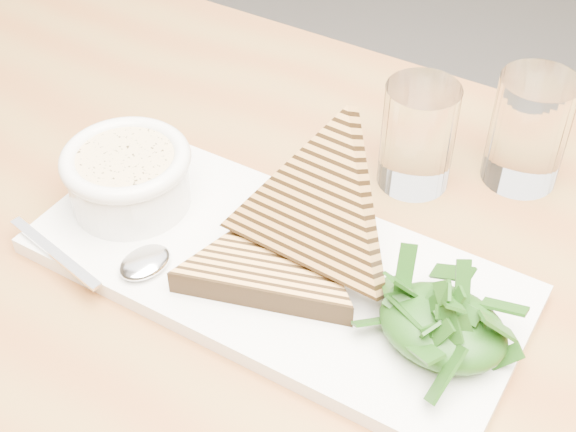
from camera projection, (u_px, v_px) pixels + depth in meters
The scene contains 14 objects.
table_top at pixel (242, 308), 0.66m from camera, with size 1.15×0.77×0.04m, color olive.
table_leg_bl at pixel (110, 203), 1.34m from camera, with size 0.06×0.06×0.74m, color olive.
platter at pixel (275, 268), 0.65m from camera, with size 0.40×0.18×0.01m, color white.
soup_bowl at pixel (130, 184), 0.69m from camera, with size 0.10×0.10×0.04m, color white.
soup at pixel (126, 161), 0.67m from camera, with size 0.09×0.09×0.01m, color #E0C086.
bowl_rim at pixel (125, 159), 0.67m from camera, with size 0.11×0.11×0.01m, color white.
sandwich_flat at pixel (273, 261), 0.63m from camera, with size 0.17×0.17×0.02m, color #D7974D, non-canonical shape.
sandwich_lean at pixel (317, 210), 0.61m from camera, with size 0.17×0.17×0.09m, color #D7974D, non-canonical shape.
salad_base at pixel (443, 327), 0.57m from camera, with size 0.10×0.08×0.04m, color black.
arugula_pile at pixel (444, 319), 0.57m from camera, with size 0.11×0.10×0.05m, color #285817, non-canonical shape.
spoon_bowl at pixel (145, 262), 0.64m from camera, with size 0.03×0.05×0.01m, color silver.
spoon_handle at pixel (54, 252), 0.65m from camera, with size 0.11×0.01×0.00m, color silver.
glass_near at pixel (418, 136), 0.71m from camera, with size 0.07×0.07×0.10m, color white.
glass_far at pixel (529, 131), 0.71m from camera, with size 0.07×0.07×0.11m, color white.
Camera 1 is at (0.19, -0.50, 1.26)m, focal length 50.00 mm.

